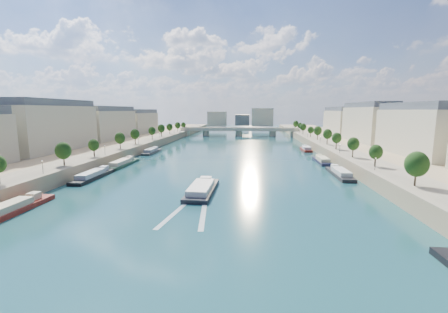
# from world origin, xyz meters

# --- Properties ---
(ground) EXTENTS (700.00, 700.00, 0.00)m
(ground) POSITION_xyz_m (0.00, 100.00, 0.00)
(ground) COLOR #0D313C
(ground) RESTS_ON ground
(quay_left) EXTENTS (44.00, 520.00, 5.00)m
(quay_left) POSITION_xyz_m (-72.00, 100.00, 2.50)
(quay_left) COLOR #9E8460
(quay_left) RESTS_ON ground
(quay_right) EXTENTS (44.00, 520.00, 5.00)m
(quay_right) POSITION_xyz_m (72.00, 100.00, 2.50)
(quay_right) COLOR #9E8460
(quay_right) RESTS_ON ground
(pave_left) EXTENTS (14.00, 520.00, 0.10)m
(pave_left) POSITION_xyz_m (-57.00, 100.00, 5.05)
(pave_left) COLOR gray
(pave_left) RESTS_ON quay_left
(pave_right) EXTENTS (14.00, 520.00, 0.10)m
(pave_right) POSITION_xyz_m (57.00, 100.00, 5.05)
(pave_right) COLOR gray
(pave_right) RESTS_ON quay_right
(trees_left) EXTENTS (4.80, 268.80, 8.26)m
(trees_left) POSITION_xyz_m (-55.00, 102.00, 10.48)
(trees_left) COLOR #382B1E
(trees_left) RESTS_ON ground
(trees_right) EXTENTS (4.80, 268.80, 8.26)m
(trees_right) POSITION_xyz_m (55.00, 110.00, 10.48)
(trees_right) COLOR #382B1E
(trees_right) RESTS_ON ground
(lamps_left) EXTENTS (0.36, 200.36, 4.28)m
(lamps_left) POSITION_xyz_m (-52.50, 90.00, 7.78)
(lamps_left) COLOR black
(lamps_left) RESTS_ON ground
(lamps_right) EXTENTS (0.36, 200.36, 4.28)m
(lamps_right) POSITION_xyz_m (52.50, 105.00, 7.78)
(lamps_right) COLOR black
(lamps_right) RESTS_ON ground
(buildings_left) EXTENTS (16.00, 226.00, 23.20)m
(buildings_left) POSITION_xyz_m (-85.00, 112.00, 16.45)
(buildings_left) COLOR #BCB190
(buildings_left) RESTS_ON ground
(buildings_right) EXTENTS (16.00, 226.00, 23.20)m
(buildings_right) POSITION_xyz_m (85.00, 112.00, 16.45)
(buildings_right) COLOR #BCB190
(buildings_right) RESTS_ON ground
(skyline) EXTENTS (79.00, 42.00, 22.00)m
(skyline) POSITION_xyz_m (3.19, 319.52, 14.66)
(skyline) COLOR #BCB190
(skyline) RESTS_ON ground
(bridge) EXTENTS (112.00, 12.00, 8.15)m
(bridge) POSITION_xyz_m (0.00, 231.84, 5.08)
(bridge) COLOR #C1B79E
(bridge) RESTS_ON ground
(tour_barge) EXTENTS (7.54, 25.24, 3.60)m
(tour_barge) POSITION_xyz_m (-2.80, 31.50, 0.90)
(tour_barge) COLOR black
(tour_barge) RESTS_ON ground
(wake) EXTENTS (10.76, 25.98, 0.04)m
(wake) POSITION_xyz_m (-2.80, 14.83, 0.02)
(wake) COLOR silver
(wake) RESTS_ON ground
(moored_barges_left) EXTENTS (5.00, 159.80, 3.60)m
(moored_barges_left) POSITION_xyz_m (-45.50, 43.53, 0.84)
(moored_barges_left) COLOR #161D32
(moored_barges_left) RESTS_ON ground
(moored_barges_right) EXTENTS (5.00, 167.62, 3.60)m
(moored_barges_right) POSITION_xyz_m (45.50, 60.07, 0.84)
(moored_barges_right) COLOR black
(moored_barges_right) RESTS_ON ground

